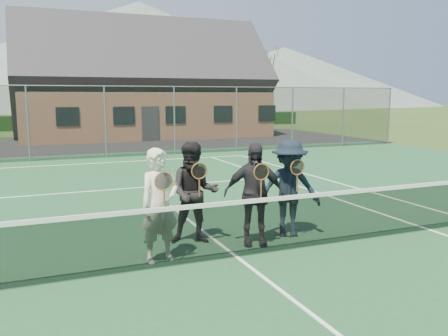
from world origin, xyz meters
The scene contains 17 objects.
ground centered at (0.00, 20.00, 0.00)m, with size 220.00×220.00×0.00m, color #2A4418.
court_surface centered at (0.00, 0.00, 0.01)m, with size 30.00×30.00×0.02m, color #1C4C2B.
tarmac_carpark centered at (-4.00, 20.00, 0.01)m, with size 40.00×12.00×0.01m, color black.
hedge_row centered at (0.00, 32.00, 0.55)m, with size 40.00×1.20×1.10m, color black.
hill_centre centered at (20.00, 95.00, 11.00)m, with size 120.00×120.00×22.00m, color #576960.
hill_east centered at (55.00, 95.00, 7.00)m, with size 90.00×90.00×14.00m, color #56685F.
court_markings centered at (0.00, 0.00, 0.02)m, with size 11.03×23.83×0.01m.
tennis_net centered at (0.00, 0.00, 0.54)m, with size 11.68×0.08×1.10m.
perimeter_fence centered at (0.00, 13.50, 1.52)m, with size 30.07×0.07×3.02m.
clubhouse centered at (4.00, 24.00, 3.99)m, with size 15.60×8.20×7.70m.
tree_c centered at (2.00, 33.00, 5.79)m, with size 3.20×3.20×7.77m.
tree_d centered at (12.00, 33.00, 5.79)m, with size 3.20×3.20×7.77m.
tree_e centered at (18.00, 33.00, 5.79)m, with size 3.20×3.20×7.77m.
player_a centered at (-1.18, 0.31, 0.92)m, with size 0.74×0.57×1.80m.
player_b centered at (-0.37, 1.02, 0.92)m, with size 1.06×0.95×1.80m.
player_c centered at (0.56, 0.52, 0.92)m, with size 1.14×0.76×1.80m.
player_d centered at (1.39, 0.74, 0.92)m, with size 1.32×1.01×1.80m.
Camera 1 is at (-3.02, -6.73, 2.62)m, focal length 38.00 mm.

